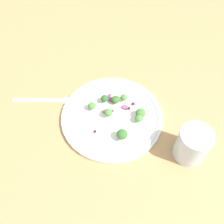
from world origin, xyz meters
TOP-DOWN VIEW (x-y plane):
  - ground_plane at (0.00, 0.00)cm, footprint 180.00×180.00cm
  - plate at (0.51, -2.04)cm, footprint 27.87×27.87cm
  - dressing_pool at (0.51, -2.04)cm, footprint 16.16×16.16cm
  - broccoli_floret_0 at (7.67, 0.15)cm, footprint 2.07×2.07cm
  - broccoli_floret_1 at (-5.17, -3.48)cm, footprint 2.14×2.14cm
  - broccoli_floret_2 at (6.62, -6.71)cm, footprint 2.79×2.79cm
  - broccoli_floret_3 at (-0.94, 1.97)cm, footprint 2.38×2.38cm
  - broccoli_floret_4 at (-3.68, 0.52)cm, footprint 2.13×2.13cm
  - broccoli_floret_5 at (7.19, 1.74)cm, footprint 2.71×2.71cm
  - broccoli_floret_6 at (-0.36, -3.03)cm, footprint 2.22×2.22cm
  - broccoli_floret_7 at (0.57, 3.96)cm, footprint 1.93×1.93cm
  - cranberry_0 at (0.25, -1.13)cm, footprint 0.79×0.79cm
  - cranberry_1 at (3.62, 4.14)cm, footprint 0.88×0.88cm
  - cranberry_2 at (0.18, -9.19)cm, footprint 0.73×0.73cm
  - cranberry_3 at (3.51, 1.89)cm, footprint 0.79×0.79cm
  - onion_bit_0 at (-2.51, 1.98)cm, footprint 1.20×1.14cm
  - onion_bit_1 at (-1.74, -2.33)cm, footprint 1.50×1.54cm
  - onion_bit_2 at (-3.70, 2.85)cm, footprint 0.92×1.19cm
  - onion_bit_3 at (2.20, 1.86)cm, footprint 1.44×1.44cm
  - fork at (-18.32, -7.30)cm, footprint 16.67×11.48cm
  - water_glass at (22.48, -0.53)cm, footprint 7.85×7.85cm

SIDE VIEW (x-z plane):
  - ground_plane at x=0.00cm, z-range -2.00..0.00cm
  - fork at x=-18.32cm, z-range 0.00..0.50cm
  - plate at x=0.51cm, z-range 0.01..1.71cm
  - dressing_pool at x=0.51cm, z-range 1.20..1.40cm
  - cranberry_0 at x=0.25cm, z-range 1.30..2.08cm
  - onion_bit_1 at x=-1.74cm, z-range 1.54..1.85cm
  - onion_bit_2 at x=-3.70cm, z-range 1.48..1.92cm
  - onion_bit_3 at x=2.20cm, z-range 1.54..2.06cm
  - onion_bit_0 at x=-2.51cm, z-range 1.67..2.09cm
  - cranberry_1 at x=3.62cm, z-range 1.46..2.33cm
  - cranberry_2 at x=0.18cm, z-range 1.72..2.45cm
  - cranberry_3 at x=3.51cm, z-range 1.80..2.59cm
  - broccoli_floret_7 at x=0.57cm, z-range 1.84..3.80cm
  - broccoli_floret_3 at x=-0.94cm, z-range 1.66..4.07cm
  - broccoli_floret_1 at x=-5.17cm, z-range 1.82..3.99cm
  - broccoli_floret_4 at x=-3.68cm, z-range 1.87..4.03cm
  - broccoli_floret_5 at x=7.19cm, z-range 1.59..4.33cm
  - broccoli_floret_0 at x=7.67cm, z-range 1.92..4.01cm
  - broccoli_floret_2 at x=6.62cm, z-range 1.81..4.63cm
  - broccoli_floret_6 at x=-0.36cm, z-range 2.13..4.38cm
  - water_glass at x=22.48cm, z-range 0.00..9.11cm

